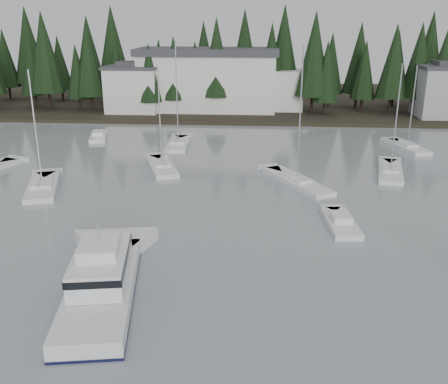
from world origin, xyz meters
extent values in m
cube|color=black|center=(0.00, 97.00, 0.00)|extent=(240.00, 54.00, 1.00)
cube|color=silver|center=(-18.00, 79.00, 4.25)|extent=(9.00, 7.00, 7.50)
cube|color=#38383D|center=(-18.00, 79.00, 8.25)|extent=(9.54, 7.42, 0.50)
cube|color=#38383D|center=(-18.00, 79.00, 8.85)|extent=(4.95, 3.85, 0.80)
cube|color=#999EA0|center=(36.00, 78.00, 4.50)|extent=(10.00, 8.00, 8.00)
cube|color=silver|center=(-5.00, 82.00, 5.50)|extent=(24.00, 10.00, 10.00)
cube|color=#38383D|center=(-5.00, 82.00, 10.80)|extent=(25.00, 11.00, 1.20)
cube|color=silver|center=(7.00, 84.00, 4.00)|extent=(10.00, 8.00, 7.00)
cube|color=silver|center=(-4.72, 16.90, 0.17)|extent=(5.77, 12.79, 1.79)
cube|color=#0E1134|center=(-4.72, 16.90, 0.03)|extent=(5.82, 12.86, 0.25)
cube|color=white|center=(-4.82, 17.50, 1.91)|extent=(4.13, 6.84, 1.63)
cube|color=black|center=(-4.82, 17.50, 2.30)|extent=(4.22, 6.91, 0.45)
cube|color=white|center=(-4.82, 17.50, 3.08)|extent=(2.78, 3.54, 0.73)
cylinder|color=#A5A8AD|center=(-4.82, 17.50, 3.98)|extent=(0.10, 0.10, 1.23)
cube|color=silver|center=(24.02, 56.40, -0.03)|extent=(4.42, 8.46, 1.05)
cube|color=white|center=(24.02, 56.40, 0.62)|extent=(2.35, 3.10, 0.30)
cylinder|color=#A5A8AD|center=(24.02, 56.40, 5.60)|extent=(0.14, 0.14, 10.21)
cube|color=silver|center=(-6.36, 55.97, -0.03)|extent=(3.16, 8.96, 1.05)
cube|color=white|center=(-6.36, 55.97, 0.62)|extent=(2.05, 3.10, 0.30)
cylinder|color=#A5A8AD|center=(-6.36, 55.97, 7.00)|extent=(0.14, 0.14, 12.99)
cube|color=silver|center=(19.09, 44.83, -0.03)|extent=(4.35, 9.49, 1.05)
cube|color=white|center=(19.09, 44.83, 0.62)|extent=(2.35, 3.41, 0.30)
cylinder|color=#A5A8AD|center=(19.09, 44.83, 6.15)|extent=(0.14, 0.14, 11.31)
cube|color=silver|center=(-6.48, 44.95, -0.03)|extent=(5.36, 9.23, 1.05)
cube|color=white|center=(-6.48, 44.95, 0.62)|extent=(2.69, 3.44, 0.30)
cylinder|color=#A5A8AD|center=(-6.48, 44.95, 5.99)|extent=(0.14, 0.14, 10.98)
cube|color=silver|center=(-16.99, 36.79, -0.03)|extent=(5.46, 9.55, 1.05)
cube|color=white|center=(-16.99, 36.79, 0.62)|extent=(2.80, 3.56, 0.30)
cylinder|color=#A5A8AD|center=(-16.99, 36.79, 6.10)|extent=(0.14, 0.14, 11.20)
cube|color=silver|center=(8.54, 40.39, -0.03)|extent=(7.11, 10.29, 1.05)
cube|color=white|center=(8.54, 40.39, 0.62)|extent=(3.18, 3.92, 0.30)
cylinder|color=#A5A8AD|center=(8.54, 40.39, 7.14)|extent=(0.14, 0.14, 13.29)
cube|color=silver|center=(11.43, 29.38, 0.05)|extent=(2.68, 6.38, 0.90)
cube|color=white|center=(11.43, 29.38, 0.75)|extent=(1.65, 2.10, 0.55)
cube|color=silver|center=(-18.51, 59.53, 0.05)|extent=(3.73, 7.02, 0.90)
cube|color=white|center=(-18.51, 59.53, 0.75)|extent=(1.96, 2.43, 0.55)
camera|label=1|loc=(4.65, -9.12, 15.97)|focal=40.00mm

